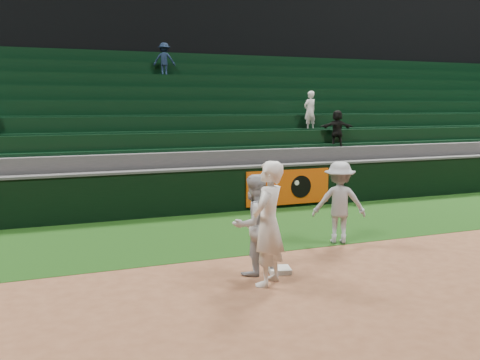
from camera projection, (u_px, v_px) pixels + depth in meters
name	position (u px, v px, depth m)	size (l,w,h in m)	color
ground	(264.00, 269.00, 9.66)	(70.00, 70.00, 0.00)	brown
foul_grass	(211.00, 232.00, 12.43)	(36.00, 4.20, 0.01)	black
upper_deck	(112.00, 38.00, 24.88)	(40.00, 12.00, 12.00)	black
first_base	(280.00, 270.00, 9.47)	(0.38, 0.38, 0.09)	silver
first_baseman	(268.00, 224.00, 8.70)	(0.75, 0.49, 2.05)	silver
baserunner	(254.00, 225.00, 9.28)	(0.86, 0.67, 1.76)	#A3A6AE
base_coach	(339.00, 202.00, 11.37)	(1.13, 0.65, 1.75)	#9EA1AB
field_wall	(186.00, 191.00, 14.37)	(36.00, 0.45, 1.25)	black
stadium_seating	(154.00, 142.00, 17.68)	(36.00, 5.95, 5.07)	#3B3A3D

